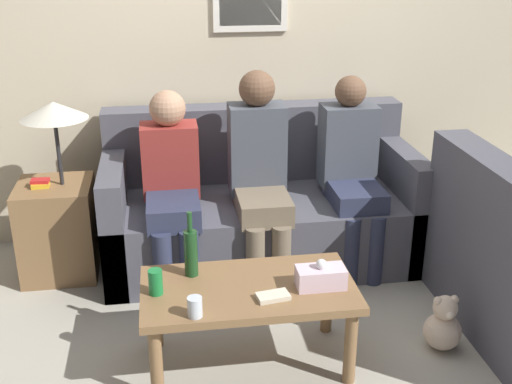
{
  "coord_description": "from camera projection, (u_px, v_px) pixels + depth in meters",
  "views": [
    {
      "loc": [
        -0.6,
        -3.24,
        1.98
      ],
      "look_at": [
        -0.12,
        -0.07,
        0.69
      ],
      "focal_mm": 45.0,
      "sensor_mm": 36.0,
      "label": 1
    }
  ],
  "objects": [
    {
      "name": "person_left",
      "position": [
        171.0,
        181.0,
        3.8
      ],
      "size": [
        0.34,
        0.62,
        1.14
      ],
      "color": "#2D334C",
      "rests_on": "ground_plane"
    },
    {
      "name": "book_stack",
      "position": [
        273.0,
        296.0,
        2.93
      ],
      "size": [
        0.16,
        0.11,
        0.02
      ],
      "color": "beige",
      "rests_on": "coffee_table"
    },
    {
      "name": "couch_main",
      "position": [
        260.0,
        209.0,
        4.16
      ],
      "size": [
        1.96,
        0.88,
        0.95
      ],
      "color": "#4C4C56",
      "rests_on": "ground_plane"
    },
    {
      "name": "person_middle",
      "position": [
        260.0,
        169.0,
        3.84
      ],
      "size": [
        0.34,
        0.61,
        1.25
      ],
      "color": "#756651",
      "rests_on": "ground_plane"
    },
    {
      "name": "wall_back",
      "position": [
        250.0,
        46.0,
        4.22
      ],
      "size": [
        9.0,
        0.08,
        2.6
      ],
      "color": "beige",
      "rests_on": "ground_plane"
    },
    {
      "name": "person_right",
      "position": [
        352.0,
        167.0,
        3.97
      ],
      "size": [
        0.34,
        0.58,
        1.19
      ],
      "color": "#2D334C",
      "rests_on": "ground_plane"
    },
    {
      "name": "coffee_table",
      "position": [
        249.0,
        298.0,
        3.06
      ],
      "size": [
        1.02,
        0.55,
        0.43
      ],
      "color": "olive",
      "rests_on": "ground_plane"
    },
    {
      "name": "wine_bottle",
      "position": [
        191.0,
        252.0,
        3.1
      ],
      "size": [
        0.07,
        0.07,
        0.33
      ],
      "color": "#19421E",
      "rests_on": "coffee_table"
    },
    {
      "name": "soda_can",
      "position": [
        156.0,
        282.0,
        2.95
      ],
      "size": [
        0.07,
        0.07,
        0.12
      ],
      "color": "#197A38",
      "rests_on": "coffee_table"
    },
    {
      "name": "ground_plane",
      "position": [
        274.0,
        295.0,
        3.8
      ],
      "size": [
        16.0,
        16.0,
        0.0
      ],
      "primitive_type": "plane",
      "color": "#ADA899"
    },
    {
      "name": "teddy_bear",
      "position": [
        443.0,
        326.0,
        3.27
      ],
      "size": [
        0.19,
        0.19,
        0.3
      ],
      "color": "beige",
      "rests_on": "ground_plane"
    },
    {
      "name": "tissue_box",
      "position": [
        321.0,
        277.0,
        3.02
      ],
      "size": [
        0.23,
        0.12,
        0.15
      ],
      "color": "silver",
      "rests_on": "coffee_table"
    },
    {
      "name": "drinking_glass",
      "position": [
        195.0,
        307.0,
        2.78
      ],
      "size": [
        0.07,
        0.07,
        0.09
      ],
      "color": "silver",
      "rests_on": "coffee_table"
    },
    {
      "name": "side_table_with_lamp",
      "position": [
        58.0,
        216.0,
        3.92
      ],
      "size": [
        0.47,
        0.44,
        1.1
      ],
      "color": "olive",
      "rests_on": "ground_plane"
    }
  ]
}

